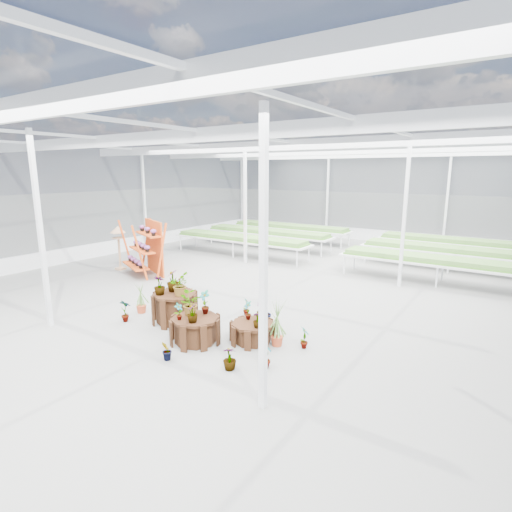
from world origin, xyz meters
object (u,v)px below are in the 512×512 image
Objects in this scene: plinth_mid at (195,330)px; shelf_rack at (143,248)px; plinth_tall at (175,308)px; plinth_low at (253,332)px; bird_table at (119,248)px.

shelf_rack is (-5.39, 3.26, 0.68)m from plinth_mid.
plinth_low is (2.20, 0.10, -0.15)m from plinth_tall.
plinth_tall is 1.34m from plinth_mid.
plinth_low is 6.92m from shelf_rack.
shelf_rack is at bearing 147.58° from plinth_tall.
plinth_tall is 2.21m from plinth_low.
plinth_mid is at bearing -26.57° from plinth_tall.
plinth_tall is 1.01× the size of plinth_mid.
plinth_tall is 5.00m from shelf_rack.
shelf_rack is at bearing 158.16° from plinth_low.
plinth_mid is 6.33m from shelf_rack.
plinth_low is 8.16m from bird_table.
plinth_tall is 1.12× the size of plinth_low.
shelf_rack is 1.34m from bird_table.
plinth_tall is at bearing 153.43° from plinth_mid.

